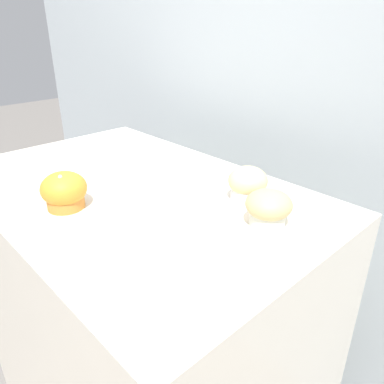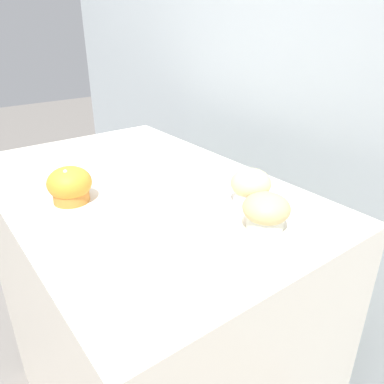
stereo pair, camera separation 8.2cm
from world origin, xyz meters
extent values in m
cube|color=#A8B2B7|center=(0.00, 0.60, 0.90)|extent=(3.20, 0.10, 1.80)
cube|color=silver|center=(0.00, 0.00, 0.47)|extent=(1.00, 0.64, 0.94)
cylinder|color=#CC7E33|center=(-0.01, -0.17, 0.97)|extent=(0.08, 0.08, 0.05)
ellipsoid|color=orange|center=(-0.01, -0.17, 0.99)|extent=(0.10, 0.10, 0.07)
sphere|color=white|center=(0.01, -0.18, 1.03)|extent=(0.01, 0.01, 0.01)
cylinder|color=silver|center=(0.35, 0.10, 0.97)|extent=(0.07, 0.07, 0.05)
ellipsoid|color=tan|center=(0.35, 0.10, 0.99)|extent=(0.10, 0.10, 0.06)
cylinder|color=white|center=(0.25, 0.16, 0.97)|extent=(0.08, 0.08, 0.05)
ellipsoid|color=#DFC584|center=(0.25, 0.16, 0.99)|extent=(0.09, 0.09, 0.07)
camera|label=1|loc=(0.74, -0.48, 1.34)|focal=35.00mm
camera|label=2|loc=(0.79, -0.42, 1.34)|focal=35.00mm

